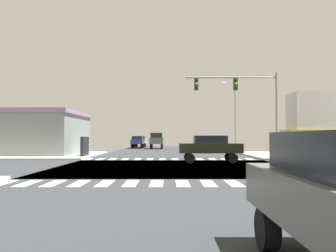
{
  "coord_description": "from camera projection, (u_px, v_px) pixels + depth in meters",
  "views": [
    {
      "loc": [
        -0.31,
        -20.98,
        1.82
      ],
      "look_at": [
        -0.22,
        8.22,
        2.69
      ],
      "focal_mm": 37.58,
      "sensor_mm": 36.0,
      "label": 1
    }
  ],
  "objects": [
    {
      "name": "suv_leading_2",
      "position": [
        156.0,
        139.0,
        52.04
      ],
      "size": [
        1.96,
        4.6,
        2.34
      ],
      "rotation": [
        0.0,
        0.0,
        3.14
      ],
      "color": "black",
      "rests_on": "ground"
    },
    {
      "name": "bank_building",
      "position": [
        5.0,
        133.0,
        34.39
      ],
      "size": [
        16.13,
        10.11,
        4.27
      ],
      "color": "gray",
      "rests_on": "ground"
    },
    {
      "name": "box_truck_outer_1",
      "position": [
        332.0,
        126.0,
        24.52
      ],
      "size": [
        7.2,
        2.4,
        4.85
      ],
      "rotation": [
        0.0,
        0.0,
        4.71
      ],
      "color": "black",
      "rests_on": "ground"
    },
    {
      "name": "sedan_trailing_4",
      "position": [
        136.0,
        141.0,
        53.93
      ],
      "size": [
        1.8,
        4.3,
        1.88
      ],
      "rotation": [
        0.0,
        0.0,
        3.14
      ],
      "color": "black",
      "rests_on": "ground"
    },
    {
      "name": "ground",
      "position": [
        172.0,
        167.0,
        20.91
      ],
      "size": [
        90.0,
        90.0,
        0.05
      ],
      "color": "#2C3034"
    },
    {
      "name": "sidewalk_corner_ne",
      "position": [
        309.0,
        155.0,
        32.95
      ],
      "size": [
        12.0,
        12.0,
        0.14
      ],
      "color": "#B2ADA3",
      "rests_on": "ground"
    },
    {
      "name": "sidewalk_corner_nw",
      "position": [
        32.0,
        155.0,
        32.87
      ],
      "size": [
        12.0,
        12.0,
        0.14
      ],
      "color": "#B7B3A7",
      "rests_on": "ground"
    },
    {
      "name": "crosswalk_far",
      "position": [
        168.0,
        159.0,
        28.21
      ],
      "size": [
        13.5,
        2.0,
        0.01
      ],
      "color": "white",
      "rests_on": "ground"
    },
    {
      "name": "crosswalk_near",
      "position": [
        169.0,
        183.0,
        13.62
      ],
      "size": [
        13.5,
        2.0,
        0.01
      ],
      "color": "white",
      "rests_on": "ground"
    },
    {
      "name": "sedan_nearside_1",
      "position": [
        139.0,
        141.0,
        59.32
      ],
      "size": [
        1.8,
        4.3,
        1.88
      ],
      "rotation": [
        0.0,
        0.0,
        3.14
      ],
      "color": "black",
      "rests_on": "ground"
    },
    {
      "name": "sedan_farside_2",
      "position": [
        209.0,
        147.0,
        24.45
      ],
      "size": [
        4.3,
        1.8,
        1.88
      ],
      "rotation": [
        0.0,
        0.0,
        4.71
      ],
      "color": "black",
      "rests_on": "ground"
    },
    {
      "name": "traffic_signal_mast",
      "position": [
        241.0,
        95.0,
        28.82
      ],
      "size": [
        7.6,
        0.55,
        7.07
      ],
      "color": "gray",
      "rests_on": "ground"
    },
    {
      "name": "street_lamp",
      "position": [
        232.0,
        110.0,
        41.77
      ],
      "size": [
        1.78,
        0.32,
        8.35
      ],
      "color": "gray",
      "rests_on": "ground"
    }
  ]
}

